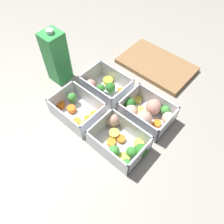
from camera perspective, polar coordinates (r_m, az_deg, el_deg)
The scene contains 7 objects.
ground_plane at distance 0.72m, azimuth 0.00°, elevation -1.09°, with size 4.00×4.00×0.00m, color gray.
container_near_left at distance 0.72m, azimuth -9.12°, elevation 0.53°, with size 0.16×0.11×0.07m.
container_near_right at distance 0.65m, azimuth 2.37°, elevation -7.47°, with size 0.18×0.13×0.07m.
container_far_left at distance 0.77m, azimuth -2.04°, elevation 6.65°, with size 0.16×0.11×0.07m.
container_far_right at distance 0.71m, azimuth 9.03°, elevation -0.11°, with size 0.17×0.12×0.07m.
juice_carton at distance 0.80m, azimuth -14.35°, elevation 13.67°, with size 0.07×0.07×0.20m.
cutting_board at distance 0.89m, azimuth 11.51°, elevation 11.97°, with size 0.28×0.18×0.02m.
Camera 1 is at (0.28, -0.31, 0.59)m, focal length 35.00 mm.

